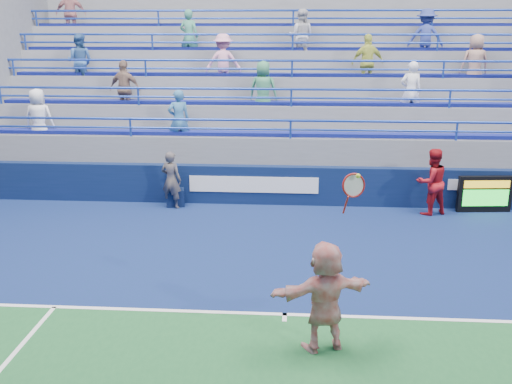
# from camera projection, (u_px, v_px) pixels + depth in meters

# --- Properties ---
(ground) EXTENTS (120.00, 120.00, 0.00)m
(ground) POSITION_uv_depth(u_px,v_px,m) (285.00, 316.00, 9.89)
(ground) COLOR #333538
(sponsor_wall) EXTENTS (18.00, 0.32, 1.10)m
(sponsor_wall) POSITION_uv_depth(u_px,v_px,m) (290.00, 185.00, 15.96)
(sponsor_wall) COLOR #0A1A3C
(sponsor_wall) RESTS_ON ground
(bleacher_stand) EXTENTS (18.00, 5.60, 6.13)m
(bleacher_stand) POSITION_uv_depth(u_px,v_px,m) (291.00, 128.00, 19.30)
(bleacher_stand) COLOR slate
(bleacher_stand) RESTS_ON ground
(serve_speed_board) EXTENTS (1.45, 0.28, 1.00)m
(serve_speed_board) POSITION_uv_depth(u_px,v_px,m) (485.00, 194.00, 15.29)
(serve_speed_board) COLOR black
(serve_speed_board) RESTS_ON ground
(judge_chair) EXTENTS (0.57, 0.58, 0.87)m
(judge_chair) POSITION_uv_depth(u_px,v_px,m) (176.00, 196.00, 15.94)
(judge_chair) COLOR #0B1738
(judge_chair) RESTS_ON ground
(tennis_player) EXTENTS (1.71, 1.05, 2.83)m
(tennis_player) POSITION_uv_depth(u_px,v_px,m) (325.00, 296.00, 8.64)
(tennis_player) COLOR white
(tennis_player) RESTS_ON ground
(line_judge) EXTENTS (0.67, 0.53, 1.60)m
(line_judge) POSITION_uv_depth(u_px,v_px,m) (171.00, 180.00, 15.57)
(line_judge) COLOR #131A36
(line_judge) RESTS_ON ground
(ball_girl) EXTENTS (1.06, 0.95, 1.79)m
(ball_girl) POSITION_uv_depth(u_px,v_px,m) (432.00, 182.00, 15.02)
(ball_girl) COLOR #AB131B
(ball_girl) RESTS_ON ground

